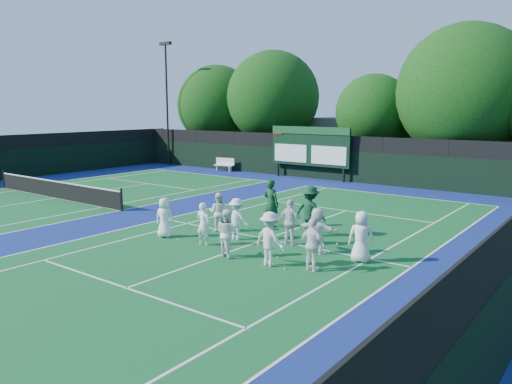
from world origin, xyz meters
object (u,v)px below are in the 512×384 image
Objects in this scene: bench at (225,164)px; coach_left at (271,203)px; tennis_net at (55,189)px; scoreboard at (310,147)px.

coach_left is at bearing -43.31° from bench.
coach_left reaches higher than tennis_net.
coach_left is (13.44, -12.67, 0.44)m from bench.
scoreboard is 3.06× the size of coach_left.
scoreboard is at bearing -61.12° from coach_left.
bench is at bearing -178.36° from scoreboard.
scoreboard is at bearing 64.40° from tennis_net.
coach_left is at bearing 7.48° from tennis_net.
tennis_net is at bearing 11.36° from coach_left.
tennis_net is (-6.99, -14.59, -1.70)m from scoreboard.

